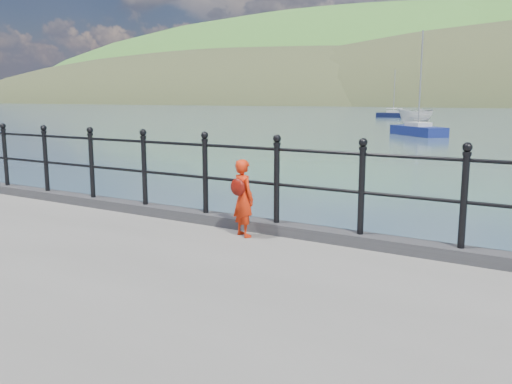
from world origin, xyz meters
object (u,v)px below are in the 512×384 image
Objects in this scene: launch_white at (415,116)px; child at (243,197)px; railing at (239,170)px; sailboat_left at (393,115)px; sailboat_port at (418,131)px.

child is at bearing -45.58° from launch_white.
railing reaches higher than launch_white.
sailboat_port is (13.04, -34.76, -0.00)m from sailboat_left.
sailboat_port reaches higher than child.
child is at bearing -35.69° from sailboat_port.
launch_white is (-11.68, 50.69, -0.94)m from railing.
child reaches higher than launch_white.
sailboat_left is (-20.40, 70.03, -1.19)m from child.
sailboat_port reaches higher than sailboat_left.
railing is 72.51m from sailboat_left.
sailboat_port is at bearing -42.43° from launch_white.
child is (0.30, -0.37, -0.30)m from railing.
railing is at bearing -36.04° from sailboat_port.
sailboat_port reaches higher than railing.
launch_white is at bearing -52.03° from child.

